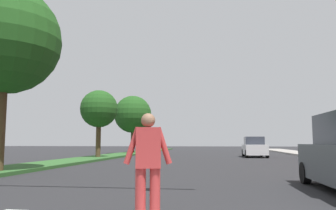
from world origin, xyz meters
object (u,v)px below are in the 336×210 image
at_px(tree_mid, 5,40).
at_px(pedestrian_performer, 148,163).
at_px(tree_far, 99,109).
at_px(sedan_midblock, 254,148).
at_px(tree_distant, 133,114).

relative_size(tree_mid, pedestrian_performer, 4.37).
bearing_deg(tree_far, sedan_midblock, 22.27).
distance_m(tree_mid, tree_far, 12.25).
height_order(pedestrian_performer, sedan_midblock, pedestrian_performer).
bearing_deg(sedan_midblock, pedestrian_performer, -99.79).
bearing_deg(sedan_midblock, tree_distant, 152.71).
distance_m(tree_far, sedan_midblock, 13.11).
relative_size(tree_mid, tree_distant, 1.22).
relative_size(tree_mid, tree_far, 1.48).
distance_m(tree_distant, sedan_midblock, 13.92).
height_order(tree_mid, pedestrian_performer, tree_mid).
xyz_separation_m(tree_mid, tree_far, (-0.37, 12.14, -1.64)).
bearing_deg(tree_mid, sedan_midblock, 55.99).
xyz_separation_m(tree_mid, sedan_midblock, (11.46, 16.98, -4.55)).
height_order(tree_far, pedestrian_performer, tree_far).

